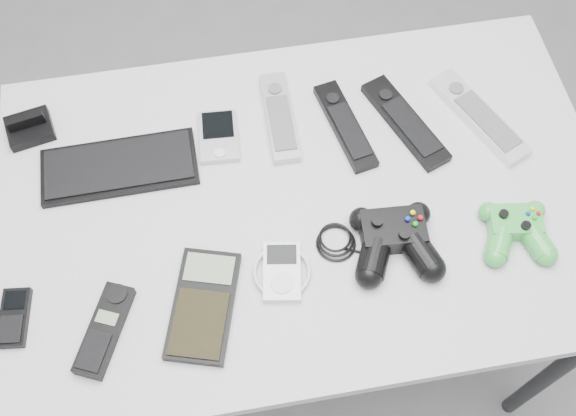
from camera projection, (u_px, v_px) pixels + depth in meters
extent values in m
plane|color=#5E5F63|center=(330.00, 327.00, 1.85)|extent=(3.50, 3.50, 0.00)
cube|color=#959597|center=(306.00, 201.00, 1.22)|extent=(1.09, 0.70, 0.03)
cylinder|color=black|center=(556.00, 371.00, 1.44)|extent=(0.04, 0.04, 0.70)
cylinder|color=black|center=(79.00, 197.00, 1.64)|extent=(0.04, 0.04, 0.70)
cylinder|color=black|center=(472.00, 139.00, 1.72)|extent=(0.04, 0.04, 0.70)
cube|color=black|center=(119.00, 166.00, 1.23)|extent=(0.28, 0.12, 0.02)
cube|color=black|center=(28.00, 125.00, 1.25)|extent=(0.10, 0.09, 0.04)
cube|color=#A9A8B0|center=(219.00, 136.00, 1.26)|extent=(0.08, 0.12, 0.02)
cube|color=#A9A8B0|center=(280.00, 117.00, 1.28)|extent=(0.05, 0.20, 0.02)
cube|color=black|center=(345.00, 125.00, 1.27)|extent=(0.09, 0.21, 0.02)
cube|color=black|center=(405.00, 122.00, 1.27)|extent=(0.13, 0.23, 0.02)
cube|color=silver|center=(479.00, 116.00, 1.28)|extent=(0.14, 0.23, 0.02)
cube|color=black|center=(14.00, 318.00, 1.09)|extent=(0.06, 0.10, 0.02)
cube|color=black|center=(104.00, 330.00, 1.08)|extent=(0.11, 0.16, 0.02)
cube|color=black|center=(203.00, 305.00, 1.10)|extent=(0.15, 0.21, 0.02)
cube|color=silver|center=(282.00, 272.00, 1.13)|extent=(0.11, 0.12, 0.02)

